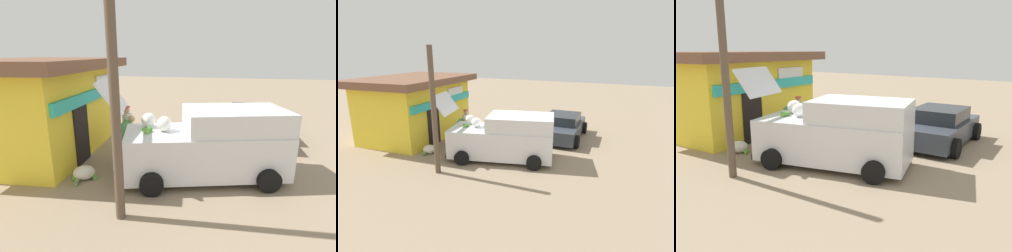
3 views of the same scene
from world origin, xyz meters
The scene contains 9 objects.
ground_plane centered at (0.00, 0.00, 0.00)m, with size 60.00×60.00×0.00m, color gray.
storefront_bar centered at (-0.81, 5.29, 1.69)m, with size 6.73×4.89×3.25m.
delivery_van centered at (-1.79, -0.58, 0.98)m, with size 3.13×5.27×2.79m.
parked_sedan centered at (2.20, -2.10, 0.62)m, with size 4.05×2.34×1.32m.
vendor_standing centered at (-0.32, 2.43, 0.93)m, with size 0.52×0.46×1.63m.
customer_bending centered at (-1.32, 2.17, 0.92)m, with size 0.68×0.71×1.53m.
unloaded_banana_pile centered at (-2.77, 2.82, 0.18)m, with size 0.88×0.79×0.39m.
paint_bucket centered at (1.60, 2.54, 0.19)m, with size 0.28×0.28×0.38m, color silver.
utility_pole centered at (-4.23, 1.13, 2.38)m, with size 0.20×0.20×4.77m, color brown.
Camera 1 is at (-8.84, -0.93, 3.43)m, focal length 28.02 mm.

